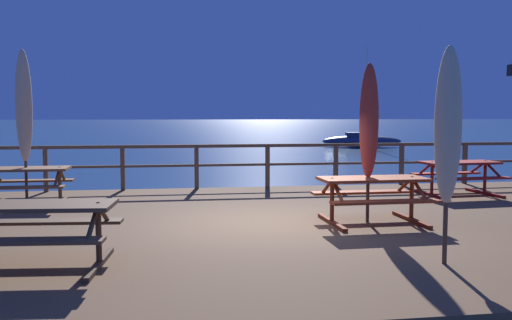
% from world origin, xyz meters
% --- Properties ---
extents(ground_plane, '(600.00, 600.00, 0.00)m').
position_xyz_m(ground_plane, '(0.00, 0.00, 0.00)').
color(ground_plane, navy).
extents(wooden_deck, '(16.22, 9.26, 0.64)m').
position_xyz_m(wooden_deck, '(0.00, 0.00, 0.32)').
color(wooden_deck, brown).
rests_on(wooden_deck, ground).
extents(railing_waterside_far, '(16.02, 0.10, 1.09)m').
position_xyz_m(railing_waterside_far, '(-0.00, 4.48, 1.38)').
color(railing_waterside_far, brown).
rests_on(railing_waterside_far, wooden_deck).
extents(picnic_table_back_left, '(1.79, 1.43, 0.78)m').
position_xyz_m(picnic_table_back_left, '(1.82, -0.34, 1.19)').
color(picnic_table_back_left, '#993819').
rests_on(picnic_table_back_left, wooden_deck).
extents(picnic_table_mid_right, '(2.06, 1.57, 0.78)m').
position_xyz_m(picnic_table_mid_right, '(-3.18, -2.35, 1.20)').
color(picnic_table_mid_right, brown).
rests_on(picnic_table_mid_right, wooden_deck).
extents(picnic_table_mid_left, '(1.64, 1.42, 0.78)m').
position_xyz_m(picnic_table_mid_left, '(-4.35, 2.40, 1.19)').
color(picnic_table_mid_left, brown).
rests_on(picnic_table_mid_left, wooden_deck).
extents(picnic_table_back_right, '(1.79, 1.52, 0.78)m').
position_xyz_m(picnic_table_back_right, '(4.91, 2.46, 1.19)').
color(picnic_table_back_right, maroon).
rests_on(picnic_table_back_right, wooden_deck).
extents(patio_umbrella_short_back, '(0.32, 0.32, 2.67)m').
position_xyz_m(patio_umbrella_short_back, '(1.76, -0.27, 2.34)').
color(patio_umbrella_short_back, '#4C3828').
rests_on(patio_umbrella_short_back, wooden_deck).
extents(patio_umbrella_short_front, '(0.32, 0.32, 2.64)m').
position_xyz_m(patio_umbrella_short_front, '(1.75, -2.96, 2.31)').
color(patio_umbrella_short_front, '#4C3828').
rests_on(patio_umbrella_short_front, wooden_deck).
extents(patio_umbrella_tall_back_left, '(0.32, 0.32, 3.11)m').
position_xyz_m(patio_umbrella_tall_back_left, '(-4.38, 2.47, 2.61)').
color(patio_umbrella_tall_back_left, '#4C3828').
rests_on(patio_umbrella_tall_back_left, wooden_deck).
extents(sailboat_distant, '(6.20, 2.73, 7.72)m').
position_xyz_m(sailboat_distant, '(13.00, 31.61, 0.51)').
color(sailboat_distant, navy).
rests_on(sailboat_distant, ground).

